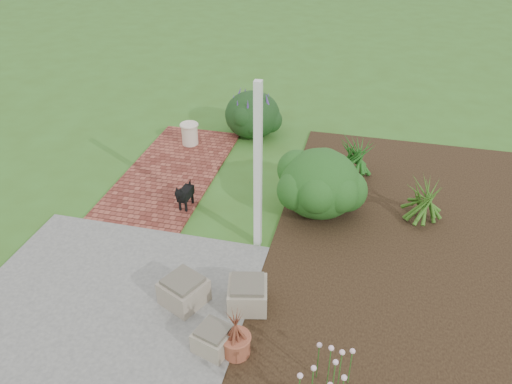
% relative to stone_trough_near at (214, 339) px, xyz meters
% --- Properties ---
extents(ground, '(80.00, 80.00, 0.00)m').
position_rel_stone_trough_near_xyz_m(ground, '(-0.28, 1.91, -0.17)').
color(ground, '#3A651F').
rests_on(ground, ground).
extents(concrete_patio, '(3.50, 3.50, 0.04)m').
position_rel_stone_trough_near_xyz_m(concrete_patio, '(-1.53, 0.16, -0.15)').
color(concrete_patio, '#5F5F5C').
rests_on(concrete_patio, ground).
extents(brick_path, '(1.60, 3.50, 0.04)m').
position_rel_stone_trough_near_xyz_m(brick_path, '(-1.98, 3.66, -0.15)').
color(brick_path, maroon).
rests_on(brick_path, ground).
extents(garden_bed, '(4.00, 7.00, 0.03)m').
position_rel_stone_trough_near_xyz_m(garden_bed, '(2.22, 2.41, -0.15)').
color(garden_bed, black).
rests_on(garden_bed, ground).
extents(veranda_post, '(0.10, 0.10, 2.50)m').
position_rel_stone_trough_near_xyz_m(veranda_post, '(0.02, 2.01, 1.08)').
color(veranda_post, white).
rests_on(veranda_post, ground).
extents(stone_trough_near, '(0.48, 0.48, 0.26)m').
position_rel_stone_trough_near_xyz_m(stone_trough_near, '(0.00, 0.00, 0.00)').
color(stone_trough_near, gray).
rests_on(stone_trough_near, concrete_patio).
extents(stone_trough_mid, '(0.64, 0.64, 0.32)m').
position_rel_stone_trough_near_xyz_m(stone_trough_mid, '(-0.59, 0.60, 0.03)').
color(stone_trough_mid, gray).
rests_on(stone_trough_mid, concrete_patio).
extents(stone_trough_far, '(0.58, 0.58, 0.32)m').
position_rel_stone_trough_near_xyz_m(stone_trough_far, '(0.20, 0.73, 0.03)').
color(stone_trough_far, gray).
rests_on(stone_trough_far, concrete_patio).
extents(black_dog, '(0.18, 0.52, 0.45)m').
position_rel_stone_trough_near_xyz_m(black_dog, '(-1.32, 2.58, 0.14)').
color(black_dog, black).
rests_on(black_dog, brick_path).
extents(cream_ceramic_urn, '(0.35, 0.35, 0.42)m').
position_rel_stone_trough_near_xyz_m(cream_ceramic_urn, '(-2.03, 4.74, 0.08)').
color(cream_ceramic_urn, beige).
rests_on(cream_ceramic_urn, brick_path).
extents(evergreen_shrub, '(1.63, 1.63, 1.07)m').
position_rel_stone_trough_near_xyz_m(evergreen_shrub, '(0.77, 3.03, 0.39)').
color(evergreen_shrub, '#1D3C12').
rests_on(evergreen_shrub, garden_bed).
extents(agapanthus_clump_back, '(0.92, 0.92, 0.79)m').
position_rel_stone_trough_near_xyz_m(agapanthus_clump_back, '(2.35, 3.20, 0.25)').
color(agapanthus_clump_back, '#0F3E10').
rests_on(agapanthus_clump_back, garden_bed).
extents(agapanthus_clump_front, '(1.08, 1.08, 0.88)m').
position_rel_stone_trough_near_xyz_m(agapanthus_clump_front, '(1.22, 4.30, 0.30)').
color(agapanthus_clump_front, '#0A3910').
rests_on(agapanthus_clump_front, garden_bed).
extents(terracotta_pot_bronze, '(0.35, 0.35, 0.26)m').
position_rel_stone_trough_near_xyz_m(terracotta_pot_bronze, '(0.26, -0.00, -0.01)').
color(terracotta_pot_bronze, '#984C33').
rests_on(terracotta_pot_bronze, garden_bed).
extents(purple_flowering_bush, '(1.48, 1.48, 0.95)m').
position_rel_stone_trough_near_xyz_m(purple_flowering_bush, '(-0.94, 5.51, 0.31)').
color(purple_flowering_bush, black).
rests_on(purple_flowering_bush, ground).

